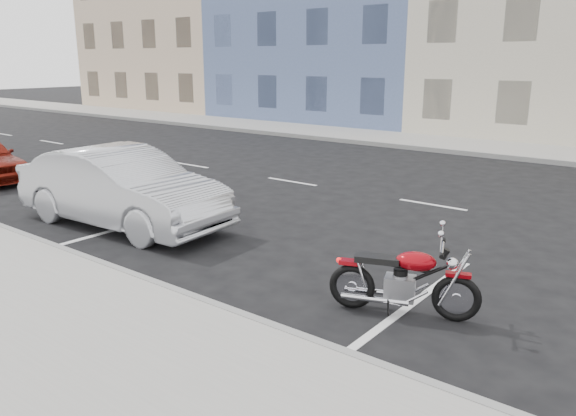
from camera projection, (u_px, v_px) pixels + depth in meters
name	position (u px, v px, depth m)	size (l,w,h in m)	color
ground	(525.00, 220.00, 11.44)	(120.00, 120.00, 0.00)	black
sidewalk_far	(454.00, 145.00, 21.02)	(80.00, 3.40, 0.15)	gray
curb_near	(77.00, 257.00, 9.06)	(80.00, 0.12, 0.16)	gray
curb_far	(436.00, 150.00, 19.73)	(80.00, 0.12, 0.16)	gray
bldg_far_west	(205.00, 16.00, 37.78)	(12.00, 12.00, 12.00)	#CBB090
motorcycle	(459.00, 289.00, 6.91)	(1.83, 0.89, 0.96)	black
sedan_silver	(122.00, 188.00, 10.87)	(1.61, 4.62, 1.52)	#B9BBC1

